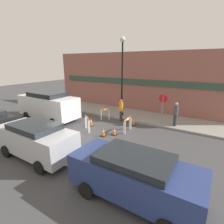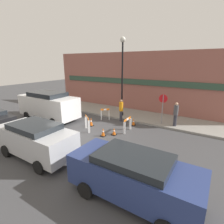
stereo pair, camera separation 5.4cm
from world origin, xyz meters
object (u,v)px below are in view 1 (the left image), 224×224
at_px(person_worker, 121,110).
at_px(person_pedestrian, 176,113).
at_px(stop_sign, 163,104).
at_px(parked_car_2, 134,174).
at_px(parked_car_1, 36,138).
at_px(streetlamp_post, 122,68).
at_px(work_van, 48,104).

bearing_deg(person_worker, person_pedestrian, 107.07).
relative_size(stop_sign, parked_car_2, 0.50).
height_order(person_pedestrian, parked_car_1, person_pedestrian).
distance_m(streetlamp_post, person_worker, 3.40).
bearing_deg(person_pedestrian, person_worker, 9.16).
xyz_separation_m(streetlamp_post, person_worker, (0.54, -1.07, -3.19)).
distance_m(person_pedestrian, work_van, 9.95).
bearing_deg(person_worker, stop_sign, 109.35).
bearing_deg(stop_sign, person_pedestrian, 176.98).
distance_m(streetlamp_post, parked_car_2, 9.95).
xyz_separation_m(stop_sign, person_worker, (-3.04, -0.73, -0.67)).
xyz_separation_m(person_worker, parked_car_2, (4.39, -6.97, -0.02)).
bearing_deg(stop_sign, streetlamp_post, -12.06).
height_order(streetlamp_post, parked_car_1, streetlamp_post).
relative_size(stop_sign, person_pedestrian, 1.28).
bearing_deg(parked_car_2, parked_car_1, 180.00).
distance_m(person_worker, work_van, 5.97).
height_order(person_pedestrian, work_van, work_van).
xyz_separation_m(parked_car_1, parked_car_2, (5.25, -0.00, -0.04)).
bearing_deg(parked_car_1, person_worker, 82.99).
distance_m(streetlamp_post, stop_sign, 4.39).
bearing_deg(person_pedestrian, parked_car_2, 90.98).
distance_m(stop_sign, parked_car_1, 8.65).
relative_size(stop_sign, person_worker, 1.25).
height_order(parked_car_2, work_van, work_van).
distance_m(stop_sign, work_van, 9.05).
height_order(stop_sign, parked_car_2, stop_sign).
height_order(person_worker, person_pedestrian, person_pedestrian).
relative_size(parked_car_2, work_van, 0.85).
relative_size(person_pedestrian, parked_car_1, 0.41).
relative_size(streetlamp_post, stop_sign, 2.87).
xyz_separation_m(stop_sign, work_van, (-8.39, -3.37, -0.38)).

